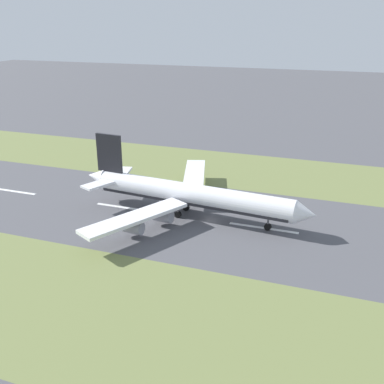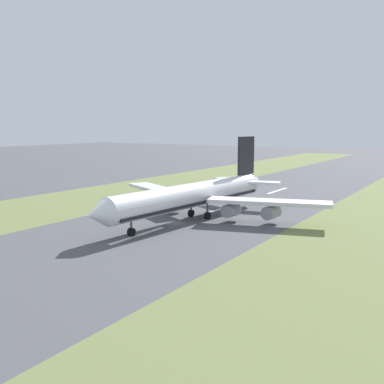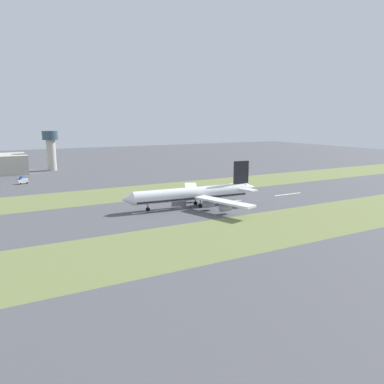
# 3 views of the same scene
# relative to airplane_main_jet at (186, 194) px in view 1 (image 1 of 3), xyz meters

# --- Properties ---
(ground_plane) EXTENTS (800.00, 800.00, 0.00)m
(ground_plane) POSITION_rel_airplane_main_jet_xyz_m (1.22, 7.63, -6.02)
(ground_plane) COLOR #4C4C51
(grass_median_west) EXTENTS (40.00, 600.00, 0.01)m
(grass_median_west) POSITION_rel_airplane_main_jet_xyz_m (-43.78, 7.63, -6.02)
(grass_median_west) COLOR olive
(grass_median_west) RESTS_ON ground
(grass_median_east) EXTENTS (40.00, 600.00, 0.01)m
(grass_median_east) POSITION_rel_airplane_main_jet_xyz_m (46.22, 7.63, -6.02)
(grass_median_east) COLOR olive
(grass_median_east) RESTS_ON ground
(centreline_dash_near) EXTENTS (1.20, 18.00, 0.01)m
(centreline_dash_near) POSITION_rel_airplane_main_jet_xyz_m (1.22, -58.10, -6.01)
(centreline_dash_near) COLOR silver
(centreline_dash_near) RESTS_ON ground
(centreline_dash_mid) EXTENTS (1.20, 18.00, 0.01)m
(centreline_dash_mid) POSITION_rel_airplane_main_jet_xyz_m (1.22, -18.10, -6.01)
(centreline_dash_mid) COLOR silver
(centreline_dash_mid) RESTS_ON ground
(centreline_dash_far) EXTENTS (1.20, 18.00, 0.01)m
(centreline_dash_far) POSITION_rel_airplane_main_jet_xyz_m (1.22, 21.90, -6.01)
(centreline_dash_far) COLOR silver
(centreline_dash_far) RESTS_ON ground
(airplane_main_jet) EXTENTS (63.89, 67.22, 20.20)m
(airplane_main_jet) POSITION_rel_airplane_main_jet_xyz_m (0.00, 0.00, 0.00)
(airplane_main_jet) COLOR white
(airplane_main_jet) RESTS_ON ground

